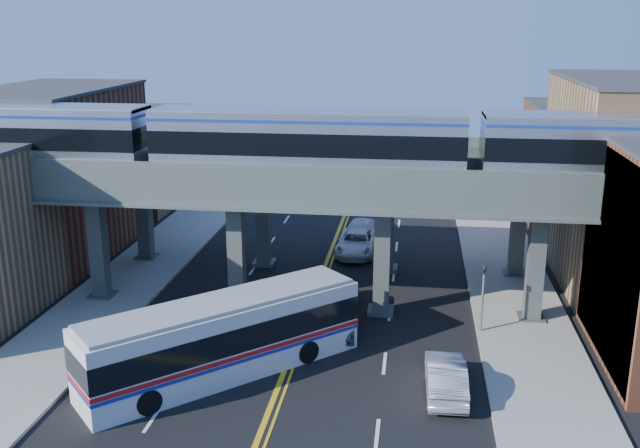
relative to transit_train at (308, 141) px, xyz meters
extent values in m
plane|color=black|center=(0.00, -8.00, -9.38)|extent=(120.00, 120.00, 0.00)
cube|color=gray|center=(-11.50, 2.00, -9.30)|extent=(5.00, 70.00, 0.16)
cube|color=gray|center=(11.50, 2.00, -9.30)|extent=(5.00, 70.00, 0.16)
cube|color=brown|center=(-18.50, 8.00, -3.88)|extent=(8.00, 14.00, 11.00)
cube|color=#A17C53|center=(-18.50, 21.00, -5.38)|extent=(8.00, 10.00, 8.00)
cube|color=#A17C53|center=(18.50, 8.00, -3.38)|extent=(8.00, 14.00, 12.00)
cube|color=brown|center=(18.50, 21.00, -4.88)|extent=(8.00, 10.00, 9.00)
cube|color=teal|center=(14.55, -4.00, -4.63)|extent=(0.10, 9.50, 9.50)
cube|color=#3D4744|center=(-12.00, 0.00, -6.38)|extent=(0.85, 0.85, 6.00)
cube|color=#3D4744|center=(-4.00, 0.00, -6.38)|extent=(0.85, 0.85, 6.00)
cube|color=#3D4744|center=(4.00, 0.00, -6.38)|extent=(0.85, 0.85, 6.00)
cube|color=#3D4744|center=(12.00, 0.00, -6.38)|extent=(0.85, 0.85, 6.00)
cube|color=#4D5852|center=(0.00, 0.00, -2.68)|extent=(52.00, 3.60, 1.40)
cube|color=#3D4744|center=(-12.00, 7.00, -6.38)|extent=(0.85, 0.85, 6.00)
cube|color=#3D4744|center=(-4.00, 7.00, -6.38)|extent=(0.85, 0.85, 6.00)
cube|color=#3D4744|center=(4.00, 7.00, -6.38)|extent=(0.85, 0.85, 6.00)
cube|color=#3D4744|center=(12.00, 7.00, -6.38)|extent=(0.85, 0.85, 6.00)
cube|color=#4D5852|center=(0.00, 7.00, -2.68)|extent=(52.00, 3.60, 1.40)
cube|color=black|center=(-11.79, 0.00, -1.85)|extent=(2.34, 2.34, 0.27)
cube|color=silver|center=(-16.96, 0.00, -0.02)|extent=(16.16, 3.08, 3.40)
cube|color=black|center=(-16.96, 0.00, 0.13)|extent=(16.18, 3.14, 1.17)
cube|color=black|center=(-5.17, 0.00, -1.85)|extent=(2.34, 2.34, 0.27)
cube|color=black|center=(5.17, 0.00, -1.85)|extent=(2.34, 2.34, 0.27)
cube|color=silver|center=(0.00, 0.00, -0.02)|extent=(16.16, 3.08, 3.40)
cube|color=black|center=(0.00, 0.00, 0.13)|extent=(16.18, 3.14, 1.17)
cube|color=black|center=(11.79, 0.00, -1.85)|extent=(2.34, 2.34, 0.27)
cylinder|color=slate|center=(0.30, -5.00, -8.23)|extent=(0.09, 0.09, 2.30)
cylinder|color=red|center=(0.30, -5.00, -7.13)|extent=(0.76, 0.04, 0.76)
cylinder|color=slate|center=(9.20, -2.00, -7.78)|extent=(0.12, 0.12, 3.20)
imported|color=black|center=(9.20, -2.00, -5.73)|extent=(0.15, 0.18, 0.90)
cube|color=silver|center=(-2.64, -7.91, -7.70)|extent=(11.44, 11.01, 3.37)
cube|color=black|center=(-2.64, -7.91, -7.26)|extent=(11.51, 11.08, 1.14)
cube|color=#B21419|center=(-2.64, -7.91, -8.02)|extent=(11.50, 11.07, 0.20)
cylinder|color=black|center=(-5.68, -10.77, -8.84)|extent=(2.80, 2.88, 1.09)
cylinder|color=black|center=(0.02, -5.40, -8.84)|extent=(2.80, 2.88, 1.09)
imported|color=#0F1C3A|center=(1.80, -0.23, -8.57)|extent=(2.04, 4.81, 1.62)
imported|color=#323234|center=(1.83, -2.57, -8.57)|extent=(2.32, 5.10, 1.62)
imported|color=silver|center=(1.80, 10.09, -8.62)|extent=(2.66, 5.53, 1.52)
imported|color=silver|center=(1.80, 12.55, -8.61)|extent=(2.85, 5.58, 1.55)
imported|color=#A2A2A7|center=(7.21, -8.39, -8.61)|extent=(1.76, 4.74, 1.55)
camera|label=1|loc=(5.55, -36.28, 6.02)|focal=40.00mm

